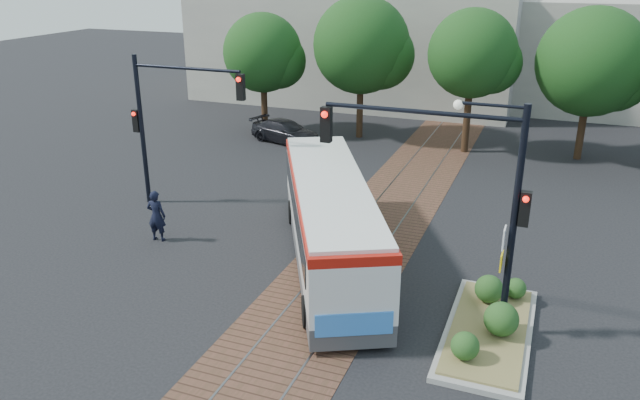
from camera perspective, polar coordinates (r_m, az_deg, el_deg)
The scene contains 10 objects.
ground at distance 19.27m, azimuth 1.08°, elevation -7.86°, with size 120.00×120.00×0.00m, color black.
trackbed at distance 22.67m, azimuth 4.57°, elevation -3.26°, with size 3.60×40.00×0.02m.
tree_row at distance 32.90m, azimuth 13.34°, elevation 12.70°, with size 26.40×5.60×7.67m.
warehouses at distance 45.38m, azimuth 13.40°, elevation 13.54°, with size 40.00×13.00×8.00m.
city_bus at distance 20.13m, azimuth 0.90°, elevation -1.51°, with size 6.82×10.53×2.86m.
traffic_island at distance 17.48m, azimuth 15.31°, elevation -10.73°, with size 2.20×5.20×1.13m.
signal_pole_main at distance 16.02m, azimuth 13.26°, elevation 1.69°, with size 5.49×0.46×6.00m.
signal_pole_left at distance 24.96m, azimuth -14.05°, elevation 7.81°, with size 4.99×0.34×6.00m.
officer at distance 22.65m, azimuth -14.73°, elevation -1.40°, with size 0.68×0.45×1.86m, color black.
parked_car at distance 34.26m, azimuth -3.17°, elevation 6.28°, with size 1.69×4.15×1.20m, color black.
Camera 1 is at (5.74, -15.86, 9.31)m, focal length 35.00 mm.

